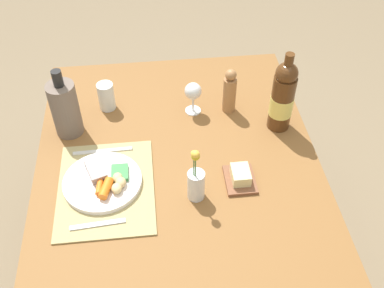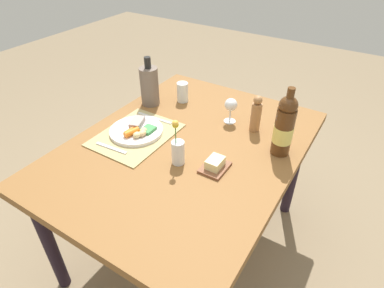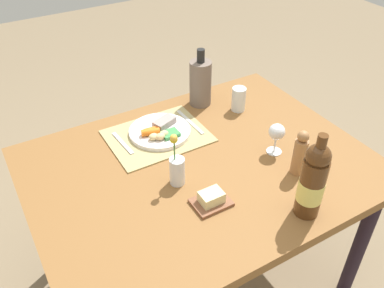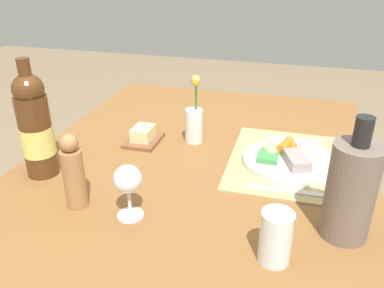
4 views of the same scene
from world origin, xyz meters
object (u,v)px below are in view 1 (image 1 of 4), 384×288
object	(u,v)px
fork	(103,151)
wine_glass	(193,92)
cooler_bottle	(65,108)
dining_table	(179,183)
dinner_plate	(104,181)
wine_bottle	(283,97)
water_tumbler	(107,98)
knife	(98,224)
butter_dish	(240,177)
pepper_mill	(230,91)
flower_vase	(196,182)

from	to	relation	value
fork	wine_glass	size ratio (longest dim) A/B	1.60
cooler_bottle	fork	bearing A→B (deg)	44.14
dining_table	dinner_plate	distance (m)	0.28
dining_table	wine_glass	xyz separation A→B (m)	(-0.30, 0.08, 0.17)
dinner_plate	wine_bottle	world-z (taller)	wine_bottle
fork	cooler_bottle	distance (m)	0.21
dining_table	cooler_bottle	xyz separation A→B (m)	(-0.23, -0.39, 0.19)
dining_table	dinner_plate	xyz separation A→B (m)	(0.05, -0.25, 0.10)
water_tumbler	fork	bearing A→B (deg)	-3.03
cooler_bottle	wine_glass	size ratio (longest dim) A/B	2.07
dinner_plate	wine_bottle	size ratio (longest dim) A/B	0.82
dining_table	water_tumbler	bearing A→B (deg)	-144.81
fork	knife	size ratio (longest dim) A/B	1.23
wine_bottle	butter_dish	size ratio (longest dim) A/B	2.46
dining_table	pepper_mill	size ratio (longest dim) A/B	6.90
wine_bottle	dining_table	bearing A→B (deg)	-65.62
dining_table	butter_dish	xyz separation A→B (m)	(0.08, 0.20, 0.10)
pepper_mill	dinner_plate	bearing A→B (deg)	-54.71
dining_table	dinner_plate	world-z (taller)	dinner_plate
butter_dish	flower_vase	bearing A→B (deg)	-72.50
dinner_plate	pepper_mill	size ratio (longest dim) A/B	1.39
flower_vase	dinner_plate	bearing A→B (deg)	-105.20
dinner_plate	cooler_bottle	distance (m)	0.32
pepper_mill	flower_vase	xyz separation A→B (m)	(0.42, -0.18, -0.02)
knife	cooler_bottle	world-z (taller)	cooler_bottle
fork	knife	bearing A→B (deg)	-2.49
flower_vase	dining_table	bearing A→B (deg)	-160.77
fork	flower_vase	bearing A→B (deg)	51.56
dining_table	wine_bottle	xyz separation A→B (m)	(-0.18, 0.39, 0.21)
wine_glass	fork	bearing A→B (deg)	-61.03
water_tumbler	cooler_bottle	size ratio (longest dim) A/B	0.41
dining_table	fork	distance (m)	0.29
pepper_mill	butter_dish	size ratio (longest dim) A/B	1.45
cooler_bottle	wine_bottle	bearing A→B (deg)	86.00
fork	knife	xyz separation A→B (m)	(0.32, -0.01, 0.00)
dining_table	water_tumbler	size ratio (longest dim) A/B	11.58
knife	butter_dish	bearing A→B (deg)	101.65
water_tumbler	dinner_plate	bearing A→B (deg)	-0.61
wine_bottle	cooler_bottle	size ratio (longest dim) A/B	1.17
wine_bottle	wine_glass	xyz separation A→B (m)	(-0.12, -0.31, -0.04)
wine_glass	dining_table	bearing A→B (deg)	-15.55
fork	wine_glass	bearing A→B (deg)	117.67
water_tumbler	cooler_bottle	world-z (taller)	cooler_bottle
dinner_plate	knife	size ratio (longest dim) A/B	1.53
wine_bottle	butter_dish	distance (m)	0.34
butter_dish	cooler_bottle	xyz separation A→B (m)	(-0.31, -0.59, 0.09)
wine_bottle	butter_dish	world-z (taller)	wine_bottle
knife	pepper_mill	size ratio (longest dim) A/B	0.91
wine_bottle	cooler_bottle	distance (m)	0.78
dining_table	knife	distance (m)	0.35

